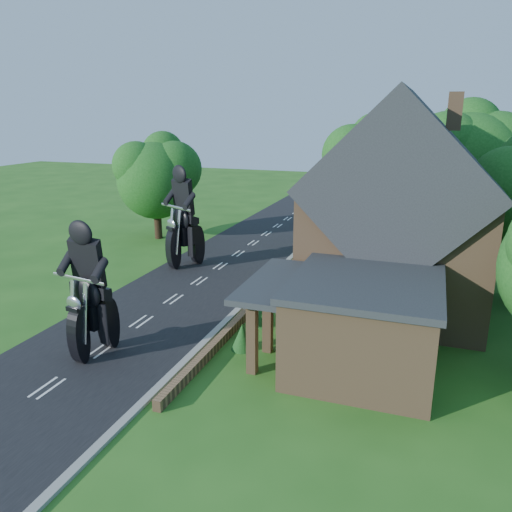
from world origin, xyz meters
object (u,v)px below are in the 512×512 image
(annex, at_px, (360,322))
(motorcycle_lead, at_px, (95,336))
(garden_wall, at_px, (266,293))
(house, at_px, (398,218))
(motorcycle_follow, at_px, (185,252))

(annex, xyz_separation_m, motorcycle_lead, (-9.82, -2.55, -0.95))
(garden_wall, xyz_separation_m, annex, (5.57, -5.80, 1.57))
(garden_wall, relative_size, house, 2.15)
(garden_wall, distance_m, house, 7.52)
(garden_wall, relative_size, motorcycle_lead, 12.61)
(garden_wall, height_order, motorcycle_follow, motorcycle_follow)
(motorcycle_lead, xyz_separation_m, motorcycle_follow, (-2.08, 11.68, 0.12))
(house, xyz_separation_m, annex, (-0.62, -6.80, -2.58))
(motorcycle_lead, bearing_deg, garden_wall, -107.69)
(annex, distance_m, motorcycle_lead, 10.19)
(house, bearing_deg, garden_wall, -170.83)
(house, xyz_separation_m, motorcycle_lead, (-10.44, -9.35, -3.53))
(motorcycle_lead, bearing_deg, annex, -156.14)
(house, bearing_deg, motorcycle_follow, 169.46)
(annex, height_order, motorcycle_lead, annex)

